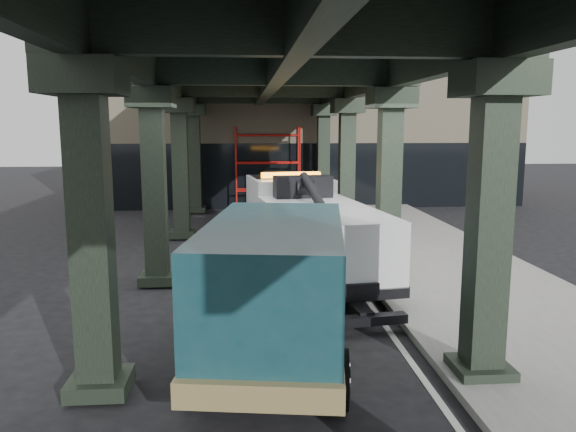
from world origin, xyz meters
name	(u,v)px	position (x,y,z in m)	size (l,w,h in m)	color
ground	(296,306)	(0.00, 0.00, 0.00)	(90.00, 90.00, 0.00)	black
sidewalk	(455,275)	(4.50, 2.00, 0.07)	(5.00, 40.00, 0.15)	gray
lane_stripe	(353,280)	(1.70, 2.00, 0.01)	(0.12, 38.00, 0.01)	silver
viaduct	(273,69)	(-0.40, 2.00, 5.46)	(7.40, 32.00, 6.40)	black
building	(298,126)	(2.00, 20.00, 4.00)	(22.00, 10.00, 8.00)	#C6B793
scaffolding	(268,167)	(0.00, 14.64, 2.11)	(3.08, 0.88, 4.00)	red
tow_truck	(306,224)	(0.54, 3.02, 1.36)	(3.44, 8.73, 2.79)	black
towed_van	(277,282)	(-0.60, -2.64, 1.33)	(3.19, 6.35, 2.47)	#133B44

